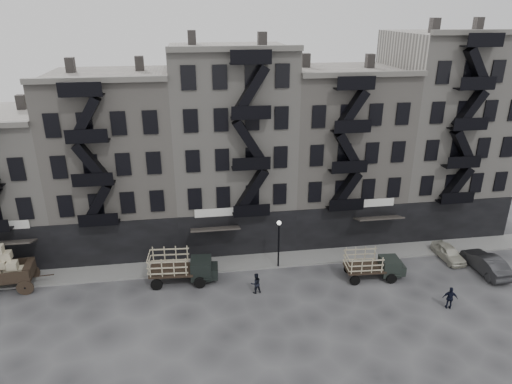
{
  "coord_description": "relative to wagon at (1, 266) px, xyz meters",
  "views": [
    {
      "loc": [
        -3.64,
        -29.38,
        19.9
      ],
      "look_at": [
        1.36,
        4.0,
        6.28
      ],
      "focal_mm": 32.0,
      "sensor_mm": 36.0,
      "label": 1
    }
  ],
  "objects": [
    {
      "name": "pedestrian_mid",
      "position": [
        18.77,
        -3.27,
        -1.26
      ],
      "size": [
        0.91,
        0.78,
        1.63
      ],
      "primitive_type": "imported",
      "rotation": [
        0.0,
        0.0,
        3.37
      ],
      "color": "black",
      "rests_on": "ground"
    },
    {
      "name": "wagon",
      "position": [
        0.0,
        0.0,
        0.0
      ],
      "size": [
        4.44,
        2.6,
        3.63
      ],
      "rotation": [
        0.0,
        0.0,
        0.07
      ],
      "color": "black",
      "rests_on": "ground"
    },
    {
      "name": "car_east",
      "position": [
        35.73,
        -0.78,
        -1.45
      ],
      "size": [
        1.69,
        3.72,
        1.24
      ],
      "primitive_type": "imported",
      "rotation": [
        0.0,
        0.0,
        0.06
      ],
      "color": "#B8B6A5",
      "rests_on": "ground"
    },
    {
      "name": "building_center",
      "position": [
        18.12,
        7.22,
        6.43
      ],
      "size": [
        10.0,
        11.35,
        18.2
      ],
      "color": "#9D9991",
      "rests_on": "ground"
    },
    {
      "name": "stake_truck_west",
      "position": [
        13.26,
        -0.93,
        -0.58
      ],
      "size": [
        5.35,
        2.47,
        2.62
      ],
      "rotation": [
        0.0,
        0.0,
        -0.07
      ],
      "color": "black",
      "rests_on": "ground"
    },
    {
      "name": "building_east",
      "position": [
        38.12,
        7.22,
        6.93
      ],
      "size": [
        10.0,
        11.35,
        19.2
      ],
      "color": "#9D9991",
      "rests_on": "ground"
    },
    {
      "name": "stake_truck_east",
      "position": [
        28.17,
        -2.62,
        -0.74
      ],
      "size": [
        4.75,
        2.17,
        2.33
      ],
      "rotation": [
        0.0,
        0.0,
        -0.06
      ],
      "color": "black",
      "rests_on": "ground"
    },
    {
      "name": "policeman",
      "position": [
        32.11,
        -7.21,
        -1.21
      ],
      "size": [
        1.09,
        0.74,
        1.72
      ],
      "primitive_type": "imported",
      "rotation": [
        0.0,
        0.0,
        2.79
      ],
      "color": "black",
      "rests_on": "ground"
    },
    {
      "name": "lamp_post",
      "position": [
        21.12,
        -0.01,
        0.71
      ],
      "size": [
        0.36,
        0.36,
        4.28
      ],
      "color": "black",
      "rests_on": "ground"
    },
    {
      "name": "sidewalk",
      "position": [
        18.12,
        1.14,
        -2.0
      ],
      "size": [
        55.0,
        2.5,
        0.15
      ],
      "primitive_type": "cube",
      "color": "slate",
      "rests_on": "ground"
    },
    {
      "name": "ground",
      "position": [
        18.12,
        -2.61,
        -2.07
      ],
      "size": [
        140.0,
        140.0,
        0.0
      ],
      "primitive_type": "plane",
      "color": "#38383A",
      "rests_on": "ground"
    },
    {
      "name": "building_mideast",
      "position": [
        28.12,
        7.22,
        5.43
      ],
      "size": [
        10.0,
        11.35,
        16.2
      ],
      "color": "gray",
      "rests_on": "ground"
    },
    {
      "name": "building_midwest",
      "position": [
        8.12,
        7.22,
        5.43
      ],
      "size": [
        10.0,
        11.35,
        16.2
      ],
      "color": "gray",
      "rests_on": "ground"
    },
    {
      "name": "car_far",
      "position": [
        37.62,
        -3.11,
        -1.3
      ],
      "size": [
        1.87,
        4.78,
        1.55
      ],
      "primitive_type": "imported",
      "rotation": [
        0.0,
        0.0,
        3.19
      ],
      "color": "#232426",
      "rests_on": "ground"
    }
  ]
}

